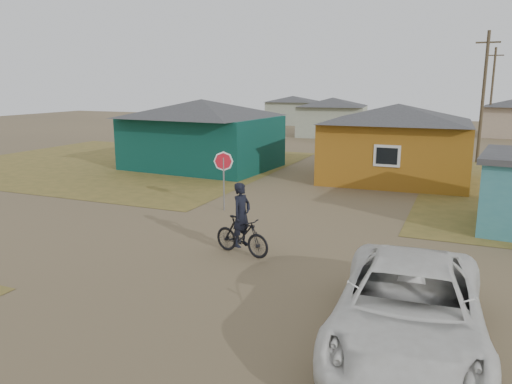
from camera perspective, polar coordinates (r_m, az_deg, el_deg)
ground at (r=14.34m, az=-2.41°, el=-7.66°), size 120.00×120.00×0.00m
grass_nw at (r=32.39m, az=-15.08°, el=3.22°), size 20.00×18.00×0.00m
house_teal at (r=29.52m, az=-6.18°, el=6.73°), size 8.93×7.08×4.00m
house_yellow at (r=26.53m, az=15.75°, el=5.60°), size 7.72×6.76×3.90m
house_pale_west at (r=47.74m, az=8.71°, el=8.54°), size 7.04×6.15×3.60m
house_pale_north at (r=61.52m, az=4.22°, el=9.37°), size 6.28×5.81×3.40m
utility_pole_near at (r=34.18m, az=24.53°, el=9.97°), size 1.40×0.20×8.00m
utility_pole_far at (r=50.20m, az=25.34°, el=10.31°), size 1.40×0.20×8.00m
stop_sign at (r=19.36m, az=-3.73°, el=2.87°), size 0.76×0.08×2.33m
cyclist at (r=14.47m, az=-1.65°, el=-4.23°), size 1.96×0.96×2.14m
vehicle at (r=9.94m, az=17.08°, el=-12.55°), size 3.04×5.98×1.62m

